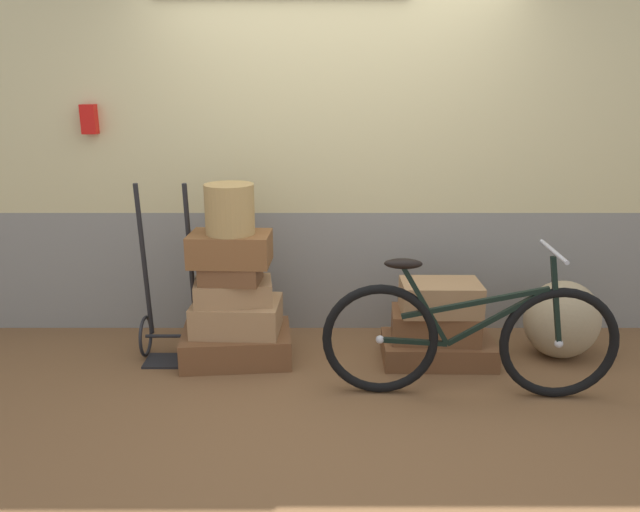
# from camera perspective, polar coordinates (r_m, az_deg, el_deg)

# --- Properties ---
(ground) EXTENTS (9.61, 5.20, 0.06)m
(ground) POSITION_cam_1_polar(r_m,az_deg,el_deg) (4.05, 1.50, -11.15)
(ground) COLOR brown
(station_building) EXTENTS (7.61, 0.74, 2.65)m
(station_building) POSITION_cam_1_polar(r_m,az_deg,el_deg) (4.49, 1.48, 9.68)
(station_building) COLOR gray
(station_building) RESTS_ON ground
(suitcase_0) EXTENTS (0.76, 0.56, 0.20)m
(suitcase_0) POSITION_cam_1_polar(r_m,az_deg,el_deg) (4.23, -7.75, -8.16)
(suitcase_0) COLOR brown
(suitcase_0) RESTS_ON ground
(suitcase_1) EXTENTS (0.59, 0.44, 0.21)m
(suitcase_1) POSITION_cam_1_polar(r_m,az_deg,el_deg) (4.16, -7.71, -5.52)
(suitcase_1) COLOR #9E754C
(suitcase_1) RESTS_ON suitcase_0
(suitcase_2) EXTENTS (0.54, 0.36, 0.15)m
(suitcase_2) POSITION_cam_1_polar(r_m,az_deg,el_deg) (4.09, -8.06, -3.28)
(suitcase_2) COLOR #9E754C
(suitcase_2) RESTS_ON suitcase_1
(suitcase_3) EXTENTS (0.40, 0.30, 0.12)m
(suitcase_3) POSITION_cam_1_polar(r_m,az_deg,el_deg) (4.03, -8.28, -1.60)
(suitcase_3) COLOR brown
(suitcase_3) RESTS_ON suitcase_2
(suitcase_4) EXTENTS (0.53, 0.35, 0.20)m
(suitcase_4) POSITION_cam_1_polar(r_m,az_deg,el_deg) (4.00, -8.34, 0.68)
(suitcase_4) COLOR brown
(suitcase_4) RESTS_ON suitcase_3
(suitcase_5) EXTENTS (0.75, 0.43, 0.15)m
(suitcase_5) POSITION_cam_1_polar(r_m,az_deg,el_deg) (4.24, 10.90, -8.56)
(suitcase_5) COLOR brown
(suitcase_5) RESTS_ON ground
(suitcase_6) EXTENTS (0.60, 0.37, 0.19)m
(suitcase_6) POSITION_cam_1_polar(r_m,az_deg,el_deg) (4.18, 10.66, -6.32)
(suitcase_6) COLOR brown
(suitcase_6) RESTS_ON suitcase_5
(suitcase_7) EXTENTS (0.52, 0.33, 0.21)m
(suitcase_7) POSITION_cam_1_polar(r_m,az_deg,el_deg) (4.10, 11.14, -3.79)
(suitcase_7) COLOR #9E754C
(suitcase_7) RESTS_ON suitcase_6
(wicker_basket) EXTENTS (0.32, 0.32, 0.32)m
(wicker_basket) POSITION_cam_1_polar(r_m,az_deg,el_deg) (3.93, -8.39, 4.34)
(wicker_basket) COLOR #A8844C
(wicker_basket) RESTS_ON suitcase_4
(luggage_trolley) EXTENTS (0.39, 0.36, 1.20)m
(luggage_trolley) POSITION_cam_1_polar(r_m,az_deg,el_deg) (4.27, -13.72, -5.60)
(luggage_trolley) COLOR black
(luggage_trolley) RESTS_ON ground
(burlap_sack) EXTENTS (0.51, 0.43, 0.54)m
(burlap_sack) POSITION_cam_1_polar(r_m,az_deg,el_deg) (4.47, 21.59, -5.51)
(burlap_sack) COLOR #9E8966
(burlap_sack) RESTS_ON ground
(bicycle) EXTENTS (1.73, 0.46, 0.91)m
(bicycle) POSITION_cam_1_polar(r_m,az_deg,el_deg) (3.73, 13.62, -7.45)
(bicycle) COLOR black
(bicycle) RESTS_ON ground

